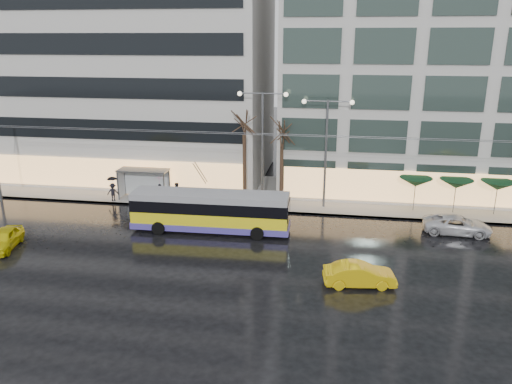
% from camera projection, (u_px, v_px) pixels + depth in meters
% --- Properties ---
extents(ground, '(140.00, 140.00, 0.00)m').
position_uv_depth(ground, '(205.00, 258.00, 31.12)').
color(ground, black).
rests_on(ground, ground).
extents(sidewalk, '(80.00, 10.00, 0.15)m').
position_uv_depth(sidewalk, '(268.00, 192.00, 43.98)').
color(sidewalk, gray).
rests_on(sidewalk, ground).
extents(kerb, '(80.00, 0.10, 0.15)m').
position_uv_depth(kerb, '(259.00, 211.00, 39.32)').
color(kerb, slate).
rests_on(kerb, ground).
extents(building_left, '(34.00, 14.00, 22.00)m').
position_uv_depth(building_left, '(91.00, 59.00, 48.13)').
color(building_left, '#BBB8B2').
rests_on(building_left, sidewalk).
extents(building_right, '(32.00, 14.00, 25.00)m').
position_uv_depth(building_right, '(475.00, 44.00, 42.35)').
color(building_right, '#BBB8B2').
rests_on(building_right, sidewalk).
extents(trolleybus, '(11.13, 4.40, 5.14)m').
position_uv_depth(trolleybus, '(211.00, 212.00, 35.09)').
color(trolleybus, yellow).
rests_on(trolleybus, ground).
extents(catenary, '(42.24, 5.12, 7.00)m').
position_uv_depth(catenary, '(244.00, 162.00, 37.18)').
color(catenary, '#595B60').
rests_on(catenary, ground).
extents(bus_shelter, '(4.20, 1.60, 2.51)m').
position_uv_depth(bus_shelter, '(140.00, 177.00, 41.88)').
color(bus_shelter, '#595B60').
rests_on(bus_shelter, sidewalk).
extents(street_lamp_near, '(3.96, 0.36, 9.03)m').
position_uv_depth(street_lamp_near, '(262.00, 133.00, 39.20)').
color(street_lamp_near, '#595B60').
rests_on(street_lamp_near, sidewalk).
extents(street_lamp_far, '(3.96, 0.36, 8.53)m').
position_uv_depth(street_lamp_far, '(326.00, 138.00, 38.52)').
color(street_lamp_far, '#595B60').
rests_on(street_lamp_far, sidewalk).
extents(tree_a, '(3.20, 3.20, 8.40)m').
position_uv_depth(tree_a, '(244.00, 118.00, 39.29)').
color(tree_a, black).
rests_on(tree_a, sidewalk).
extents(tree_b, '(3.20, 3.20, 7.70)m').
position_uv_depth(tree_b, '(282.00, 127.00, 39.23)').
color(tree_b, black).
rests_on(tree_b, sidewalk).
extents(parasol_a, '(2.50, 2.50, 2.65)m').
position_uv_depth(parasol_a, '(416.00, 182.00, 38.62)').
color(parasol_a, '#595B60').
rests_on(parasol_a, sidewalk).
extents(parasol_b, '(2.50, 2.50, 2.65)m').
position_uv_depth(parasol_b, '(456.00, 184.00, 38.16)').
color(parasol_b, '#595B60').
rests_on(parasol_b, sidewalk).
extents(parasol_c, '(2.50, 2.50, 2.65)m').
position_uv_depth(parasol_c, '(498.00, 186.00, 37.70)').
color(parasol_c, '#595B60').
rests_on(parasol_c, sidewalk).
extents(taxi_a, '(2.39, 4.09, 1.31)m').
position_uv_depth(taxi_a, '(4.00, 239.00, 32.35)').
color(taxi_a, '#D2C50B').
rests_on(taxi_a, ground).
extents(taxi_b, '(4.11, 1.92, 1.30)m').
position_uv_depth(taxi_b, '(359.00, 275.00, 27.55)').
color(taxi_b, '#E4BA0C').
rests_on(taxi_b, ground).
extents(sedan_silver, '(4.72, 2.40, 1.28)m').
position_uv_depth(sedan_silver, '(457.00, 225.00, 34.87)').
color(sedan_silver, silver).
rests_on(sedan_silver, ground).
extents(pedestrian_a, '(1.11, 1.12, 2.19)m').
position_uv_depth(pedestrian_a, '(160.00, 185.00, 40.74)').
color(pedestrian_a, black).
rests_on(pedestrian_a, sidewalk).
extents(pedestrian_b, '(1.06, 1.05, 1.72)m').
position_uv_depth(pedestrian_b, '(176.00, 193.00, 40.73)').
color(pedestrian_b, black).
rests_on(pedestrian_b, sidewalk).
extents(pedestrian_c, '(1.07, 0.96, 2.11)m').
position_uv_depth(pedestrian_c, '(113.00, 188.00, 41.17)').
color(pedestrian_c, black).
rests_on(pedestrian_c, sidewalk).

